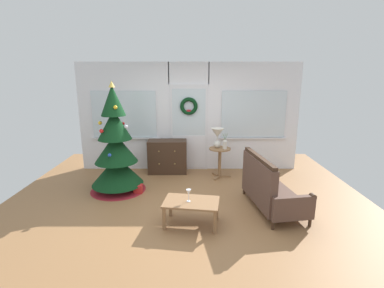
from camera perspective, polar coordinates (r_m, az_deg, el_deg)
ground_plane at (r=5.18m, az=-0.59°, el=-12.28°), size 6.76×6.76×0.00m
back_wall_with_door at (r=6.81m, az=-0.36°, el=5.41°), size 5.20×0.19×2.55m
christmas_tree at (r=5.78m, az=-14.69°, el=-1.64°), size 1.09×1.09×2.16m
dresser_cabinet at (r=6.74m, az=-4.67°, el=-2.50°), size 0.91×0.46×0.78m
settee_sofa at (r=5.11m, az=15.27°, el=-8.60°), size 0.90×1.52×0.96m
side_table at (r=6.40m, az=5.81°, el=-2.54°), size 0.50×0.48×0.68m
table_lamp at (r=6.32m, az=5.34°, el=1.74°), size 0.28×0.28×0.44m
flower_vase at (r=6.28m, az=6.84°, el=0.05°), size 0.11×0.10×0.35m
coffee_table at (r=4.48m, az=0.11°, el=-11.99°), size 0.91×0.64×0.39m
wine_glass at (r=4.39m, az=-0.43°, el=-9.71°), size 0.08×0.08×0.20m
gift_box at (r=5.78m, az=-10.47°, el=-8.78°), size 0.17×0.15×0.17m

